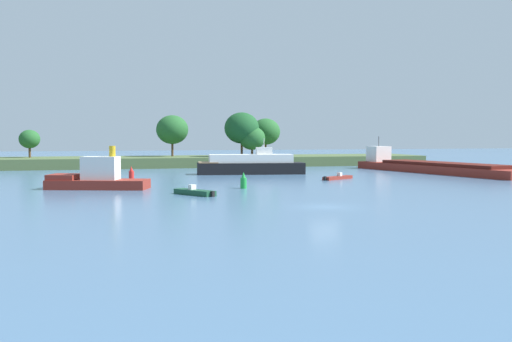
% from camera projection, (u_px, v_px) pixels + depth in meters
% --- Properties ---
extents(ground_plane, '(400.00, 400.00, 0.00)m').
position_uv_depth(ground_plane, '(325.00, 207.00, 51.43)').
color(ground_plane, '#476B8E').
extents(treeline_island, '(92.37, 15.59, 10.56)m').
position_uv_depth(treeline_island, '(197.00, 153.00, 120.34)').
color(treeline_island, '#4C6038').
rests_on(treeline_island, ground).
extents(tugboat, '(11.79, 7.22, 4.85)m').
position_uv_depth(tugboat, '(96.00, 178.00, 68.79)').
color(tugboat, maroon).
rests_on(tugboat, ground).
extents(cargo_barge, '(12.11, 35.84, 5.85)m').
position_uv_depth(cargo_barge, '(433.00, 167.00, 99.19)').
color(cargo_barge, maroon).
rests_on(cargo_barge, ground).
extents(white_riverboat, '(17.00, 6.24, 5.57)m').
position_uv_depth(white_riverboat, '(251.00, 165.00, 95.27)').
color(white_riverboat, black).
rests_on(white_riverboat, ground).
extents(fishing_skiff, '(3.77, 5.01, 1.03)m').
position_uv_depth(fishing_skiff, '(195.00, 192.00, 61.70)').
color(fishing_skiff, '#19472D').
rests_on(fishing_skiff, ground).
extents(small_motorboat, '(5.47, 4.12, 0.93)m').
position_uv_depth(small_motorboat, '(338.00, 178.00, 83.89)').
color(small_motorboat, maroon).
rests_on(small_motorboat, ground).
extents(channel_buoy_red, '(0.70, 0.70, 1.90)m').
position_uv_depth(channel_buoy_red, '(131.00, 174.00, 82.66)').
color(channel_buoy_red, red).
rests_on(channel_buoy_red, ground).
extents(channel_buoy_green, '(0.70, 0.70, 1.90)m').
position_uv_depth(channel_buoy_green, '(244.00, 181.00, 69.34)').
color(channel_buoy_green, green).
rests_on(channel_buoy_green, ground).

